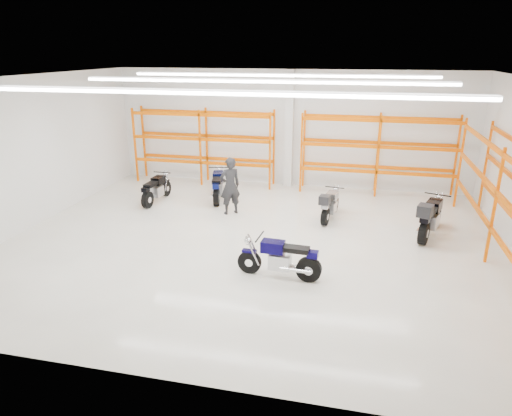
% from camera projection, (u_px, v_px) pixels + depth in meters
% --- Properties ---
extents(ground, '(14.00, 14.00, 0.00)m').
position_uv_depth(ground, '(256.00, 241.00, 13.06)').
color(ground, beige).
rests_on(ground, ground).
extents(room_shell, '(14.02, 12.02, 4.51)m').
position_uv_depth(room_shell, '(256.00, 126.00, 12.00)').
color(room_shell, white).
rests_on(room_shell, ground).
extents(motorcycle_main, '(2.06, 0.68, 1.01)m').
position_uv_depth(motorcycle_main, '(283.00, 259.00, 10.83)').
color(motorcycle_main, black).
rests_on(motorcycle_main, ground).
extents(motorcycle_back_a, '(0.67, 2.01, 0.99)m').
position_uv_depth(motorcycle_back_a, '(156.00, 190.00, 16.21)').
color(motorcycle_back_a, black).
rests_on(motorcycle_back_a, ground).
extents(motorcycle_back_b, '(0.80, 2.16, 1.07)m').
position_uv_depth(motorcycle_back_b, '(218.00, 186.00, 16.50)').
color(motorcycle_back_b, black).
rests_on(motorcycle_back_b, ground).
extents(motorcycle_back_c, '(0.71, 1.98, 1.02)m').
position_uv_depth(motorcycle_back_c, '(329.00, 205.00, 14.54)').
color(motorcycle_back_c, black).
rests_on(motorcycle_back_c, ground).
extents(motorcycle_back_d, '(1.13, 2.32, 1.23)m').
position_uv_depth(motorcycle_back_d, '(430.00, 218.00, 13.15)').
color(motorcycle_back_d, black).
rests_on(motorcycle_back_d, ground).
extents(standing_man, '(0.83, 0.78, 1.91)m').
position_uv_depth(standing_man, '(230.00, 186.00, 14.96)').
color(standing_man, black).
rests_on(standing_man, ground).
extents(structural_column, '(0.32, 0.32, 4.50)m').
position_uv_depth(structural_column, '(289.00, 130.00, 17.68)').
color(structural_column, white).
rests_on(structural_column, ground).
extents(pallet_racking_back_left, '(5.67, 0.87, 3.00)m').
position_uv_depth(pallet_racking_back_left, '(203.00, 139.00, 18.23)').
color(pallet_racking_back_left, '#F84700').
rests_on(pallet_racking_back_left, ground).
extents(pallet_racking_back_right, '(5.67, 0.87, 3.00)m').
position_uv_depth(pallet_racking_back_right, '(378.00, 147.00, 16.81)').
color(pallet_racking_back_right, '#F84700').
rests_on(pallet_racking_back_right, ground).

